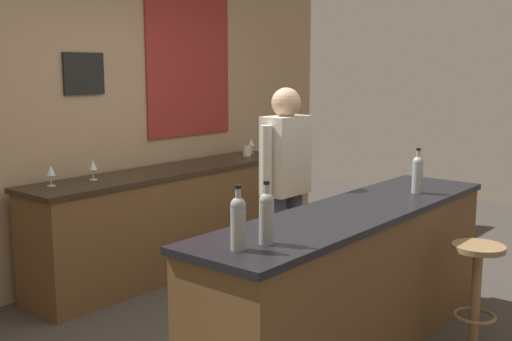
{
  "coord_description": "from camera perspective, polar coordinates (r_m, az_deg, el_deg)",
  "views": [
    {
      "loc": [
        -3.16,
        -2.22,
        1.75
      ],
      "look_at": [
        0.1,
        0.45,
        1.05
      ],
      "focal_mm": 43.14,
      "sensor_mm": 36.0,
      "label": 1
    }
  ],
  "objects": [
    {
      "name": "bartender",
      "position": [
        4.41,
        2.75,
        -1.21
      ],
      "size": [
        0.52,
        0.21,
        1.62
      ],
      "color": "#384766",
      "rests_on": "ground_plane"
    },
    {
      "name": "bar_stool",
      "position": [
        4.1,
        19.78,
        -9.46
      ],
      "size": [
        0.32,
        0.32,
        0.68
      ],
      "color": "olive",
      "rests_on": "ground_plane"
    },
    {
      "name": "wine_glass_a",
      "position": [
        4.72,
        -18.51,
        -0.07
      ],
      "size": [
        0.07,
        0.07,
        0.16
      ],
      "color": "silver",
      "rests_on": "side_counter"
    },
    {
      "name": "wine_bottle_b",
      "position": [
        2.93,
        0.97,
        -4.24
      ],
      "size": [
        0.07,
        0.07,
        0.31
      ],
      "color": "#999E99",
      "rests_on": "bar_counter"
    },
    {
      "name": "back_wall",
      "position": [
        5.32,
        -13.87,
        5.56
      ],
      "size": [
        6.0,
        0.09,
        2.8
      ],
      "color": "tan",
      "rests_on": "ground_plane"
    },
    {
      "name": "wine_glass_b",
      "position": [
        4.89,
        -14.9,
        0.42
      ],
      "size": [
        0.07,
        0.07,
        0.16
      ],
      "color": "silver",
      "rests_on": "side_counter"
    },
    {
      "name": "wine_bottle_c",
      "position": [
        4.27,
        14.75,
        -0.23
      ],
      "size": [
        0.07,
        0.07,
        0.31
      ],
      "color": "#999E99",
      "rests_on": "bar_counter"
    },
    {
      "name": "side_counter",
      "position": [
        5.42,
        -7.81,
        -4.53
      ],
      "size": [
        2.72,
        0.56,
        0.9
      ],
      "color": "brown",
      "rests_on": "ground_plane"
    },
    {
      "name": "ground_plane",
      "position": [
        4.24,
        4.01,
        -14.97
      ],
      "size": [
        10.0,
        10.0,
        0.0
      ],
      "primitive_type": "plane",
      "color": "#423D38"
    },
    {
      "name": "coffee_mug",
      "position": [
        6.05,
        -0.83,
        1.82
      ],
      "size": [
        0.12,
        0.08,
        0.09
      ],
      "color": "silver",
      "rests_on": "side_counter"
    },
    {
      "name": "bar_counter",
      "position": [
        3.87,
        9.0,
        -10.15
      ],
      "size": [
        2.57,
        0.6,
        0.92
      ],
      "color": "brown",
      "rests_on": "ground_plane"
    },
    {
      "name": "wine_glass_c",
      "position": [
        6.22,
        -0.46,
        2.6
      ],
      "size": [
        0.07,
        0.07,
        0.16
      ],
      "color": "silver",
      "rests_on": "side_counter"
    },
    {
      "name": "wine_bottle_a",
      "position": [
        2.83,
        -1.67,
        -4.73
      ],
      "size": [
        0.07,
        0.07,
        0.31
      ],
      "color": "#999E99",
      "rests_on": "bar_counter"
    }
  ]
}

